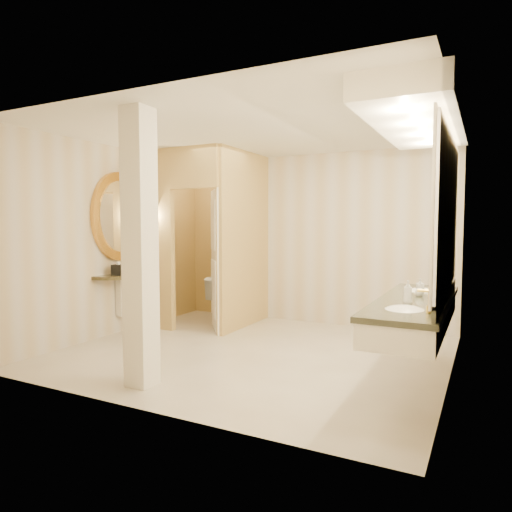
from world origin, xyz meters
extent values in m
plane|color=beige|center=(0.00, 0.00, 0.00)|extent=(4.50, 4.50, 0.00)
plane|color=white|center=(0.00, 0.00, 2.70)|extent=(4.50, 4.50, 0.00)
cube|color=beige|center=(0.00, 2.00, 1.35)|extent=(4.50, 0.02, 2.70)
cube|color=beige|center=(0.00, -2.00, 1.35)|extent=(4.50, 0.02, 2.70)
cube|color=beige|center=(-2.25, 0.00, 1.35)|extent=(0.02, 4.00, 2.70)
cube|color=beige|center=(2.25, 0.00, 1.35)|extent=(0.02, 4.00, 2.70)
cube|color=tan|center=(-0.80, 1.25, 1.35)|extent=(0.10, 1.50, 2.70)
cube|color=tan|center=(-1.93, 0.50, 1.35)|extent=(0.65, 0.10, 2.70)
cube|color=tan|center=(-1.20, 0.50, 2.40)|extent=(0.80, 0.10, 0.60)
cube|color=white|center=(-1.05, 0.81, 1.05)|extent=(0.54, 0.66, 2.10)
cylinder|color=gold|center=(-1.93, 0.43, 1.55)|extent=(0.03, 0.03, 0.30)
cone|color=white|center=(-1.93, 0.43, 1.75)|extent=(0.14, 0.14, 0.14)
cube|color=white|center=(1.95, -0.40, 0.73)|extent=(0.60, 2.20, 0.24)
cube|color=black|center=(1.95, -0.40, 0.85)|extent=(0.64, 2.24, 0.05)
cube|color=black|center=(2.23, -0.40, 0.92)|extent=(0.03, 2.20, 0.10)
ellipsoid|color=white|center=(1.95, -1.00, 0.83)|extent=(0.40, 0.44, 0.15)
cylinder|color=gold|center=(2.15, -1.00, 0.96)|extent=(0.03, 0.03, 0.22)
ellipsoid|color=white|center=(1.95, 0.20, 0.83)|extent=(0.40, 0.44, 0.15)
cylinder|color=gold|center=(2.15, 0.20, 0.96)|extent=(0.03, 0.03, 0.22)
cube|color=white|center=(2.23, -0.40, 1.70)|extent=(0.03, 2.20, 1.40)
cube|color=white|center=(1.95, -0.40, 2.59)|extent=(0.75, 2.40, 0.22)
cylinder|color=black|center=(-2.23, 0.03, 0.85)|extent=(0.98, 0.98, 0.05)
cube|color=white|center=(-2.19, 0.03, 0.55)|extent=(0.10, 0.10, 0.60)
cylinder|color=gold|center=(-2.21, 0.03, 1.70)|extent=(0.07, 0.98, 0.98)
cylinder|color=white|center=(-2.17, 0.03, 1.70)|extent=(0.02, 0.78, 0.78)
cube|color=white|center=(-0.45, -1.52, 1.35)|extent=(0.25, 0.25, 2.70)
cube|color=black|center=(-2.07, -0.14, 0.95)|extent=(0.18, 0.18, 0.15)
imported|color=white|center=(-1.10, 1.26, 0.39)|extent=(0.47, 0.78, 0.78)
imported|color=beige|center=(1.94, 0.04, 0.95)|extent=(0.09, 0.09, 0.15)
imported|color=silver|center=(1.97, -0.21, 0.93)|extent=(0.11, 0.11, 0.11)
imported|color=#C6B28C|center=(1.93, -0.72, 0.98)|extent=(0.10, 0.10, 0.21)
camera|label=1|loc=(2.56, -4.94, 1.59)|focal=32.00mm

